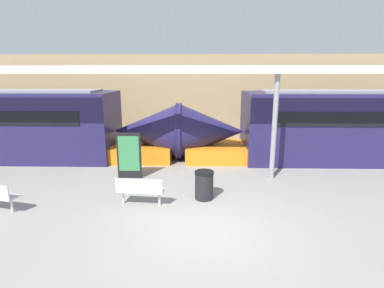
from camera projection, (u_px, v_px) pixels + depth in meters
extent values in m
plane|color=gray|center=(206.00, 229.00, 7.72)|extent=(60.00, 60.00, 0.00)
cube|color=tan|center=(202.00, 98.00, 17.58)|extent=(56.00, 0.20, 5.00)
cone|color=#231E4C|center=(210.00, 131.00, 13.86)|extent=(3.15, 2.63, 2.63)
cube|color=orange|center=(216.00, 151.00, 14.07)|extent=(2.83, 2.46, 0.70)
cone|color=#231E4C|center=(148.00, 131.00, 13.92)|extent=(3.15, 2.63, 2.63)
cube|color=orange|center=(142.00, 151.00, 14.15)|extent=(2.83, 2.46, 0.70)
cube|color=silver|center=(141.00, 190.00, 9.09)|extent=(1.45, 0.56, 0.04)
cube|color=silver|center=(139.00, 186.00, 8.84)|extent=(1.42, 0.16, 0.42)
cylinder|color=silver|center=(123.00, 197.00, 9.21)|extent=(0.07, 0.07, 0.43)
cylinder|color=silver|center=(159.00, 198.00, 9.08)|extent=(0.07, 0.07, 0.43)
cylinder|color=silver|center=(12.00, 205.00, 8.61)|extent=(0.07, 0.07, 0.43)
cylinder|color=black|center=(204.00, 186.00, 9.52)|extent=(0.58, 0.58, 0.85)
cylinder|color=black|center=(204.00, 172.00, 9.41)|extent=(0.61, 0.61, 0.06)
cube|color=black|center=(129.00, 156.00, 11.31)|extent=(0.92, 0.06, 1.77)
cube|color=#38844C|center=(129.00, 154.00, 11.25)|extent=(0.78, 0.01, 1.35)
cylinder|color=gray|center=(274.00, 128.00, 11.05)|extent=(0.19, 0.19, 3.91)
cube|color=silver|center=(278.00, 70.00, 10.57)|extent=(28.00, 0.60, 0.28)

